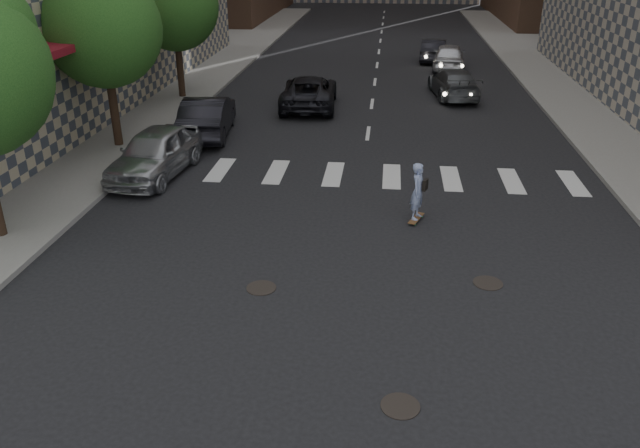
# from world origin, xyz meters

# --- Properties ---
(ground) EXTENTS (160.00, 160.00, 0.00)m
(ground) POSITION_xyz_m (0.00, 0.00, 0.00)
(ground) COLOR black
(ground) RESTS_ON ground
(sidewalk_left) EXTENTS (13.00, 80.00, 0.15)m
(sidewalk_left) POSITION_xyz_m (-14.50, 20.00, 0.07)
(sidewalk_left) COLOR gray
(sidewalk_left) RESTS_ON ground
(tree_b) EXTENTS (4.20, 4.20, 6.60)m
(tree_b) POSITION_xyz_m (-9.45, 11.14, 4.65)
(tree_b) COLOR #382619
(tree_b) RESTS_ON sidewalk_left
(tree_c) EXTENTS (4.20, 4.20, 6.60)m
(tree_c) POSITION_xyz_m (-9.45, 19.14, 4.65)
(tree_c) COLOR #382619
(tree_c) RESTS_ON sidewalk_left
(manhole_a) EXTENTS (0.70, 0.70, 0.02)m
(manhole_a) POSITION_xyz_m (1.20, -2.50, 0.01)
(manhole_a) COLOR black
(manhole_a) RESTS_ON ground
(manhole_b) EXTENTS (0.70, 0.70, 0.02)m
(manhole_b) POSITION_xyz_m (-2.00, 1.20, 0.01)
(manhole_b) COLOR black
(manhole_b) RESTS_ON ground
(manhole_c) EXTENTS (0.70, 0.70, 0.02)m
(manhole_c) POSITION_xyz_m (3.30, 2.00, 0.01)
(manhole_c) COLOR black
(manhole_c) RESTS_ON ground
(skateboarder) EXTENTS (0.58, 0.90, 1.75)m
(skateboarder) POSITION_xyz_m (1.72, 5.41, 0.92)
(skateboarder) COLOR brown
(skateboarder) RESTS_ON ground
(silver_sedan) EXTENTS (2.37, 4.90, 1.61)m
(silver_sedan) POSITION_xyz_m (-7.00, 8.25, 0.81)
(silver_sedan) COLOR #AEB0B5
(silver_sedan) RESTS_ON ground
(traffic_car_a) EXTENTS (2.28, 5.09, 1.62)m
(traffic_car_a) POSITION_xyz_m (-6.50, 13.00, 0.81)
(traffic_car_a) COLOR black
(traffic_car_a) RESTS_ON ground
(traffic_car_b) EXTENTS (2.54, 5.05, 1.41)m
(traffic_car_b) POSITION_xyz_m (4.03, 20.84, 0.70)
(traffic_car_b) COLOR #505356
(traffic_car_b) RESTS_ON ground
(traffic_car_c) EXTENTS (2.75, 5.49, 1.49)m
(traffic_car_c) POSITION_xyz_m (-2.96, 18.00, 0.75)
(traffic_car_c) COLOR black
(traffic_car_c) RESTS_ON ground
(traffic_car_d) EXTENTS (2.22, 4.78, 1.59)m
(traffic_car_d) POSITION_xyz_m (4.33, 28.00, 0.79)
(traffic_car_d) COLOR #B9BAC1
(traffic_car_d) RESTS_ON ground
(traffic_car_e) EXTENTS (1.97, 4.37, 1.39)m
(traffic_car_e) POSITION_xyz_m (3.59, 30.79, 0.70)
(traffic_car_e) COLOR black
(traffic_car_e) RESTS_ON ground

